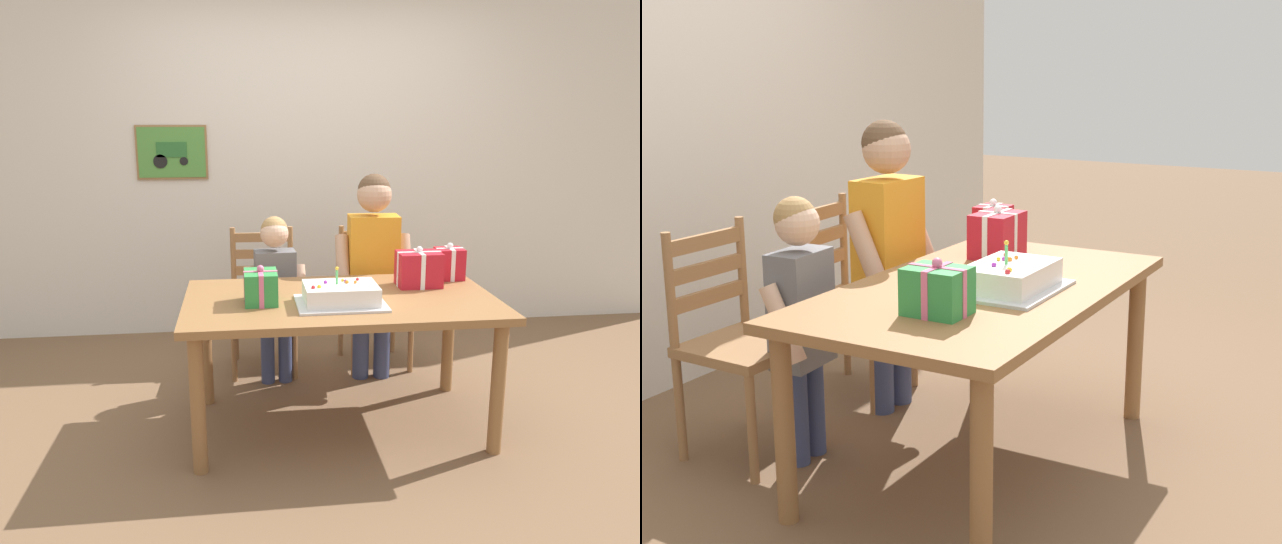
# 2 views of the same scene
# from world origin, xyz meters

# --- Properties ---
(ground_plane) EXTENTS (20.00, 20.00, 0.00)m
(ground_plane) POSITION_xyz_m (0.00, 0.00, 0.00)
(ground_plane) COLOR brown
(back_wall) EXTENTS (6.40, 0.11, 2.60)m
(back_wall) POSITION_xyz_m (-0.00, 1.72, 1.30)
(back_wall) COLOR silver
(back_wall) RESTS_ON ground
(dining_table) EXTENTS (1.60, 0.91, 0.72)m
(dining_table) POSITION_xyz_m (0.00, 0.00, 0.63)
(dining_table) COLOR olive
(dining_table) RESTS_ON ground
(birthday_cake) EXTENTS (0.44, 0.34, 0.19)m
(birthday_cake) POSITION_xyz_m (-0.02, -0.12, 0.77)
(birthday_cake) COLOR silver
(birthday_cake) RESTS_ON dining_table
(gift_box_red_large) EXTENTS (0.17, 0.21, 0.20)m
(gift_box_red_large) POSITION_xyz_m (-0.41, -0.04, 0.80)
(gift_box_red_large) COLOR #2D8E42
(gift_box_red_large) RESTS_ON dining_table
(gift_box_beside_cake) EXTENTS (0.24, 0.18, 0.23)m
(gift_box_beside_cake) POSITION_xyz_m (0.46, 0.17, 0.82)
(gift_box_beside_cake) COLOR red
(gift_box_beside_cake) RESTS_ON dining_table
(gift_box_corner_small) EXTENTS (0.16, 0.14, 0.21)m
(gift_box_corner_small) POSITION_xyz_m (0.68, 0.30, 0.81)
(gift_box_corner_small) COLOR red
(gift_box_corner_small) RESTS_ON dining_table
(chair_left) EXTENTS (0.43, 0.43, 0.92)m
(chair_left) POSITION_xyz_m (-0.37, 0.89, 0.47)
(chair_left) COLOR #996B42
(chair_left) RESTS_ON ground
(chair_right) EXTENTS (0.45, 0.45, 0.92)m
(chair_right) POSITION_xyz_m (0.37, 0.89, 0.47)
(chair_right) COLOR #996B42
(chair_right) RESTS_ON ground
(child_older) EXTENTS (0.48, 0.27, 1.30)m
(child_older) POSITION_xyz_m (0.30, 0.62, 0.79)
(child_older) COLOR #38426B
(child_older) RESTS_ON ground
(child_younger) EXTENTS (0.39, 0.22, 1.05)m
(child_younger) POSITION_xyz_m (-0.30, 0.63, 0.64)
(child_younger) COLOR #38426B
(child_younger) RESTS_ON ground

